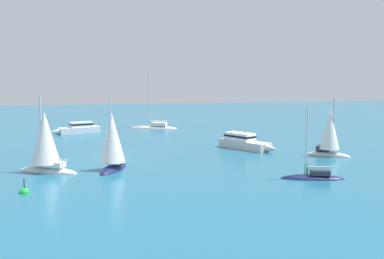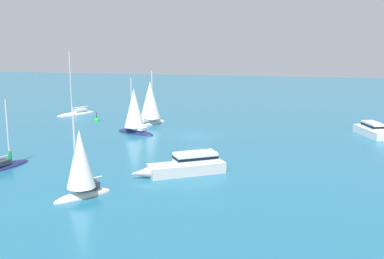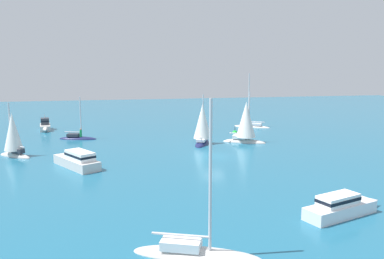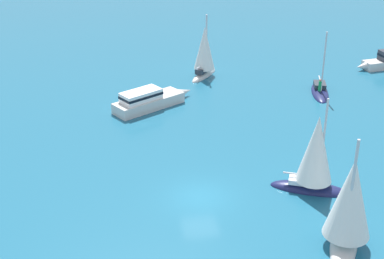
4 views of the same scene
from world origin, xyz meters
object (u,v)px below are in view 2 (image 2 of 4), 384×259
at_px(yacht, 76,113).
at_px(ketch, 81,167).
at_px(motor_cruiser, 186,165).
at_px(sailboat_2, 5,166).
at_px(sailboat_1, 135,114).
at_px(motor_cruiser_1, 371,130).
at_px(channel_buoy, 97,121).
at_px(yacht_1, 150,105).

bearing_deg(yacht, ketch, 57.33).
relative_size(motor_cruiser, sailboat_2, 1.21).
xyz_separation_m(sailboat_1, ketch, (23.89, 3.14, -0.02)).
bearing_deg(sailboat_2, yacht, 26.61).
distance_m(yacht, ketch, 39.32).
distance_m(sailboat_1, motor_cruiser_1, 28.76).
height_order(motor_cruiser, ketch, ketch).
distance_m(ketch, channel_buoy, 33.00).
distance_m(motor_cruiser, yacht_1, 24.37).
xyz_separation_m(sailboat_1, motor_cruiser_1, (-4.04, 28.42, -1.70)).
bearing_deg(sailboat_1, motor_cruiser, 144.89).
relative_size(motor_cruiser_1, yacht_1, 0.98).
bearing_deg(yacht_1, motor_cruiser, -129.53).
xyz_separation_m(ketch, channel_buoy, (-31.06, -10.92, -2.38)).
relative_size(motor_cruiser, ketch, 1.15).
height_order(motor_cruiser, yacht, yacht).
xyz_separation_m(motor_cruiser, sailboat_1, (-16.21, -9.72, 1.62)).
relative_size(ketch, yacht_1, 0.91).
height_order(ketch, sailboat_2, ketch).
bearing_deg(motor_cruiser, motor_cruiser_1, -163.71).
distance_m(sailboat_2, channel_buoy, 24.46).
bearing_deg(yacht, yacht_1, 99.57).
bearing_deg(ketch, motor_cruiser, 177.36).
relative_size(sailboat_2, yacht_1, 0.87).
relative_size(yacht, channel_buoy, 6.21).
bearing_deg(yacht, sailboat_1, 80.47).
bearing_deg(channel_buoy, sailboat_2, 1.20).
relative_size(motor_cruiser_1, ketch, 1.07).
bearing_deg(channel_buoy, motor_cruiser_1, 85.06).
height_order(yacht, ketch, yacht).
bearing_deg(yacht_1, yacht, 93.95).
relative_size(yacht_1, channel_buoy, 4.89).
relative_size(motor_cruiser_1, channel_buoy, 4.79).
xyz_separation_m(motor_cruiser, sailboat_2, (1.07, -16.99, -0.65)).
xyz_separation_m(sailboat_2, yacht_1, (-23.45, 7.53, 2.43)).
bearing_deg(motor_cruiser, sailboat_2, -27.38).
bearing_deg(motor_cruiser, yacht, -82.16).
xyz_separation_m(sailboat_1, yacht_1, (-6.17, 0.26, 0.17)).
height_order(yacht_1, channel_buoy, yacht_1).
bearing_deg(yacht_1, sailboat_2, -170.24).
height_order(yacht, channel_buoy, yacht).
xyz_separation_m(motor_cruiser_1, sailboat_2, (21.32, -35.69, -0.57)).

